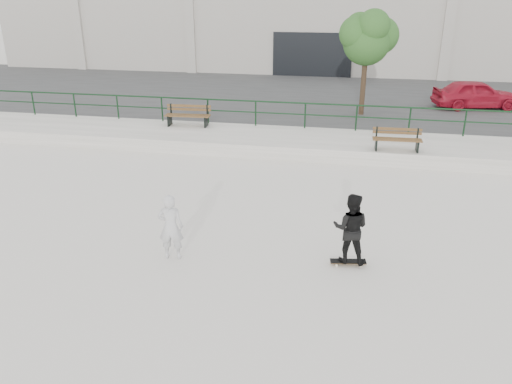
% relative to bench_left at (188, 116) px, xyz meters
% --- Properties ---
extents(ground, '(120.00, 120.00, 0.00)m').
position_rel_bench_left_xyz_m(ground, '(3.69, -10.27, -0.92)').
color(ground, silver).
rests_on(ground, ground).
extents(ledge, '(30.00, 3.00, 0.50)m').
position_rel_bench_left_xyz_m(ledge, '(3.69, -0.77, -0.67)').
color(ledge, '#B7B5A7').
rests_on(ledge, ground).
extents(parking_strip, '(60.00, 14.00, 0.50)m').
position_rel_bench_left_xyz_m(parking_strip, '(3.69, 7.73, -0.67)').
color(parking_strip, '#3B3B3B').
rests_on(parking_strip, ground).
extents(railing, '(28.00, 0.06, 1.03)m').
position_rel_bench_left_xyz_m(railing, '(3.69, 0.53, 0.33)').
color(railing, '#123319').
rests_on(railing, ledge).
extents(commercial_building, '(44.20, 16.33, 8.00)m').
position_rel_bench_left_xyz_m(commercial_building, '(3.69, 21.73, 3.66)').
color(commercial_building, '#BBB3A7').
rests_on(commercial_building, ground).
extents(bench_left, '(1.85, 0.64, 0.84)m').
position_rel_bench_left_xyz_m(bench_left, '(0.00, 0.00, 0.00)').
color(bench_left, '#51311B').
rests_on(bench_left, ledge).
extents(bench_right, '(1.66, 0.53, 0.76)m').
position_rel_bench_left_xyz_m(bench_right, '(8.09, -1.81, -0.04)').
color(bench_right, '#51311B').
rests_on(bench_right, ledge).
extents(tree, '(2.51, 2.23, 4.45)m').
position_rel_bench_left_xyz_m(tree, '(6.92, 3.47, 2.92)').
color(tree, '#4D3A26').
rests_on(tree, parking_strip).
extents(red_car, '(4.09, 2.35, 1.31)m').
position_rel_bench_left_xyz_m(red_car, '(12.06, 5.79, 0.24)').
color(red_car, '#B1152A').
rests_on(red_car, parking_strip).
extents(skateboard, '(0.80, 0.32, 0.09)m').
position_rel_bench_left_xyz_m(skateboard, '(6.70, -9.13, -0.84)').
color(skateboard, black).
rests_on(skateboard, ground).
extents(standing_skater, '(0.81, 0.66, 1.58)m').
position_rel_bench_left_xyz_m(standing_skater, '(6.70, -9.13, -0.03)').
color(standing_skater, black).
rests_on(standing_skater, skateboard).
extents(seated_skater, '(0.60, 0.44, 1.53)m').
position_rel_bench_left_xyz_m(seated_skater, '(2.82, -9.59, -0.15)').
color(seated_skater, silver).
rests_on(seated_skater, ground).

